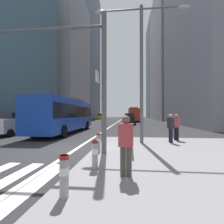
# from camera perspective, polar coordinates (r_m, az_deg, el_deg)

# --- Properties ---
(ground_plane) EXTENTS (160.00, 160.00, 0.00)m
(ground_plane) POSITION_cam_1_polar(r_m,az_deg,el_deg) (28.47, 0.40, -4.35)
(ground_plane) COLOR #28282B
(median_island) EXTENTS (9.00, 10.00, 0.15)m
(median_island) POSITION_cam_1_polar(r_m,az_deg,el_deg) (7.97, 26.76, -13.17)
(median_island) COLOR gray
(median_island) RESTS_ON ground
(lane_centre_line) EXTENTS (0.20, 80.00, 0.01)m
(lane_centre_line) POSITION_cam_1_polar(r_m,az_deg,el_deg) (38.42, 1.84, -3.40)
(lane_centre_line) COLOR beige
(lane_centre_line) RESTS_ON ground
(office_tower_left_mid) EXTENTS (13.24, 17.44, 32.41)m
(office_tower_left_mid) POSITION_cam_1_polar(r_m,az_deg,el_deg) (48.46, -17.89, 16.60)
(office_tower_left_mid) COLOR #9E9EA3
(office_tower_left_mid) RESTS_ON ground
(office_tower_left_far) EXTENTS (10.40, 23.25, 53.08)m
(office_tower_left_far) POSITION_cam_1_polar(r_m,az_deg,el_deg) (73.12, -9.83, 19.07)
(office_tower_left_far) COLOR slate
(office_tower_left_far) RESTS_ON ground
(office_tower_right_mid) EXTENTS (12.44, 24.26, 40.82)m
(office_tower_right_mid) POSITION_cam_1_polar(r_m,az_deg,el_deg) (60.73, 20.14, 17.16)
(office_tower_right_mid) COLOR #9E9EA3
(office_tower_right_mid) RESTS_ON ground
(office_tower_right_far) EXTENTS (11.11, 20.62, 44.70)m
(office_tower_right_far) POSITION_cam_1_polar(r_m,az_deg,el_deg) (85.80, 15.75, 13.16)
(office_tower_right_far) COLOR slate
(office_tower_right_far) RESTS_ON ground
(city_bus_blue_oncoming) EXTENTS (2.75, 11.32, 3.40)m
(city_bus_blue_oncoming) POSITION_cam_1_polar(r_m,az_deg,el_deg) (17.21, -15.20, -0.59)
(city_bus_blue_oncoming) COLOR #14389E
(city_bus_blue_oncoming) RESTS_ON ground
(sedan_white_oncoming) EXTENTS (2.13, 4.34, 1.94)m
(sedan_white_oncoming) POSITION_cam_1_polar(r_m,az_deg,el_deg) (17.17, -30.59, -3.34)
(sedan_white_oncoming) COLOR silver
(sedan_white_oncoming) RESTS_ON ground
(city_bus_red_receding) EXTENTS (2.77, 11.71, 3.40)m
(city_bus_red_receding) POSITION_cam_1_polar(r_m,az_deg,el_deg) (43.03, 7.20, -0.67)
(city_bus_red_receding) COLOR red
(city_bus_red_receding) RESTS_ON ground
(car_oncoming_mid) EXTENTS (2.21, 4.61, 1.94)m
(car_oncoming_mid) POSITION_cam_1_polar(r_m,az_deg,el_deg) (57.52, -3.97, -1.53)
(car_oncoming_mid) COLOR gold
(car_oncoming_mid) RESTS_ON ground
(car_receding_near) EXTENTS (2.21, 4.31, 1.94)m
(car_receding_near) POSITION_cam_1_polar(r_m,az_deg,el_deg) (29.36, 6.02, -2.31)
(car_receding_near) COLOR black
(car_receding_near) RESTS_ON ground
(traffic_signal_gantry) EXTENTS (6.80, 0.65, 6.00)m
(traffic_signal_gantry) POSITION_cam_1_polar(r_m,az_deg,el_deg) (8.20, -19.44, 15.91)
(traffic_signal_gantry) COLOR #515156
(traffic_signal_gantry) RESTS_ON median_island
(street_lamp_post) EXTENTS (5.50, 0.32, 8.00)m
(street_lamp_post) POSITION_cam_1_polar(r_m,az_deg,el_deg) (10.56, 9.86, 18.52)
(street_lamp_post) COLOR #56565B
(street_lamp_post) RESTS_ON median_island
(bollard_front) EXTENTS (0.20, 0.20, 0.84)m
(bollard_front) POSITION_cam_1_polar(r_m,az_deg,el_deg) (3.72, -15.76, -19.32)
(bollard_front) COLOR #99999E
(bollard_front) RESTS_ON median_island
(bollard_left) EXTENTS (0.20, 0.20, 0.84)m
(bollard_left) POSITION_cam_1_polar(r_m,az_deg,el_deg) (5.32, -5.75, -13.57)
(bollard_left) COLOR #99999E
(bollard_left) RESTS_ON median_island
(bollard_right) EXTENTS (0.20, 0.20, 0.81)m
(bollard_right) POSITION_cam_1_polar(r_m,az_deg,el_deg) (7.66, -4.56, -9.76)
(bollard_right) COLOR #99999E
(bollard_right) RESTS_ON median_island
(pedestrian_railing) EXTENTS (0.06, 4.10, 0.98)m
(pedestrian_railing) POSITION_cam_1_polar(r_m,az_deg,el_deg) (8.68, 6.32, -6.89)
(pedestrian_railing) COLOR black
(pedestrian_railing) RESTS_ON median_island
(pedestrian_waiting) EXTENTS (0.40, 0.28, 1.62)m
(pedestrian_waiting) POSITION_cam_1_polar(r_m,az_deg,el_deg) (4.63, 4.69, -10.21)
(pedestrian_waiting) COLOR #423D38
(pedestrian_waiting) RESTS_ON median_island
(pedestrian_walking) EXTENTS (0.45, 0.42, 1.66)m
(pedestrian_walking) POSITION_cam_1_polar(r_m,az_deg,el_deg) (11.54, 20.76, -4.32)
(pedestrian_walking) COLOR black
(pedestrian_walking) RESTS_ON median_island
(pedestrian_far) EXTENTS (0.34, 0.44, 1.67)m
(pedestrian_far) POSITION_cam_1_polar(r_m,az_deg,el_deg) (10.45, 19.09, -4.68)
(pedestrian_far) COLOR black
(pedestrian_far) RESTS_ON median_island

